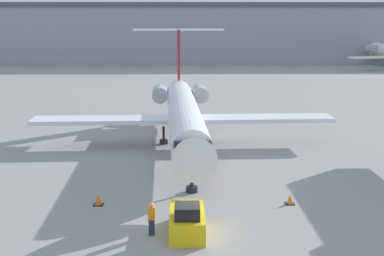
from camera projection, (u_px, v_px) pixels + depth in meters
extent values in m
plane|color=gray|center=(196.00, 234.00, 29.15)|extent=(600.00, 600.00, 0.00)
cube|color=#8C939E|center=(186.00, 35.00, 145.26)|extent=(180.00, 16.00, 14.71)
cube|color=#4C515B|center=(185.00, 5.00, 143.68)|extent=(180.00, 16.80, 1.20)
cylinder|color=white|center=(184.00, 115.00, 47.95)|extent=(3.90, 27.20, 2.86)
cone|color=white|center=(194.00, 156.00, 33.57)|extent=(2.95, 2.40, 2.86)
cube|color=black|center=(193.00, 145.00, 34.36)|extent=(2.46, 0.79, 0.44)
cone|color=white|center=(179.00, 92.00, 62.76)|extent=(2.69, 3.24, 2.57)
cube|color=maroon|center=(184.00, 125.00, 48.14)|extent=(3.51, 24.48, 0.20)
cube|color=white|center=(265.00, 118.00, 49.82)|extent=(12.54, 3.64, 0.36)
cube|color=white|center=(100.00, 120.00, 49.00)|extent=(12.54, 3.64, 0.36)
cylinder|color=#ADADB7|center=(200.00, 94.00, 59.14)|extent=(1.85, 3.59, 1.71)
cylinder|color=#ADADB7|center=(160.00, 94.00, 58.91)|extent=(1.85, 3.59, 1.71)
cube|color=maroon|center=(179.00, 55.00, 62.51)|extent=(0.32, 2.21, 5.82)
cube|color=white|center=(178.00, 30.00, 61.93)|extent=(10.53, 2.20, 0.20)
cylinder|color=black|center=(192.00, 180.00, 36.12)|extent=(0.24, 0.24, 1.68)
cylinder|color=black|center=(192.00, 189.00, 36.25)|extent=(0.80, 0.80, 0.40)
cylinder|color=black|center=(164.00, 135.00, 50.22)|extent=(0.24, 0.24, 1.68)
cylinder|color=black|center=(164.00, 142.00, 50.35)|extent=(0.80, 0.80, 0.40)
cylinder|color=black|center=(203.00, 135.00, 50.42)|extent=(0.24, 0.24, 1.68)
cylinder|color=black|center=(203.00, 141.00, 50.55)|extent=(0.80, 0.80, 0.40)
cube|color=yellow|center=(187.00, 222.00, 29.26)|extent=(1.91, 3.99, 1.21)
cube|color=black|center=(187.00, 211.00, 28.21)|extent=(1.34, 1.44, 0.70)
cube|color=black|center=(187.00, 213.00, 31.18)|extent=(1.72, 0.30, 0.73)
cube|color=#232838|center=(152.00, 227.00, 28.98)|extent=(0.32, 0.20, 0.89)
cube|color=orange|center=(151.00, 213.00, 28.82)|extent=(0.40, 0.24, 0.70)
sphere|color=tan|center=(151.00, 205.00, 28.72)|extent=(0.26, 0.26, 0.26)
cube|color=black|center=(98.00, 205.00, 33.76)|extent=(0.61, 0.61, 0.04)
cone|color=orange|center=(98.00, 199.00, 33.68)|extent=(0.44, 0.44, 0.73)
cube|color=black|center=(290.00, 204.00, 33.96)|extent=(0.58, 0.58, 0.04)
cone|color=orange|center=(290.00, 199.00, 33.90)|extent=(0.42, 0.42, 0.60)
cone|color=white|center=(370.00, 49.00, 140.55)|extent=(4.28, 4.78, 3.30)
cube|color=white|center=(379.00, 57.00, 122.38)|extent=(14.95, 7.07, 0.36)
cylinder|color=#ADADB7|center=(371.00, 48.00, 135.33)|extent=(2.74, 3.43, 2.00)
cube|color=orange|center=(369.00, 32.00, 140.45)|extent=(0.83, 2.18, 5.00)
cube|color=white|center=(369.00, 23.00, 139.95)|extent=(9.15, 4.19, 0.20)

